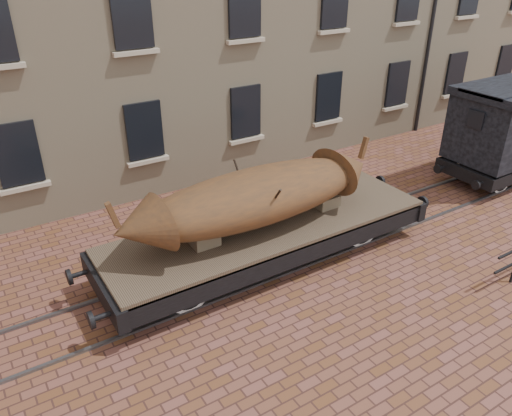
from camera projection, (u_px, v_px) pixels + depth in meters
ground at (311, 245)px, 13.22m from camera, size 90.00×90.00×0.00m
rail_track at (311, 244)px, 13.21m from camera, size 30.00×1.52×0.06m
flatcar_wagon at (268, 231)px, 12.17m from camera, size 9.24×2.51×1.39m
iron_boat at (256, 196)px, 11.50m from camera, size 6.88×2.00×1.63m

